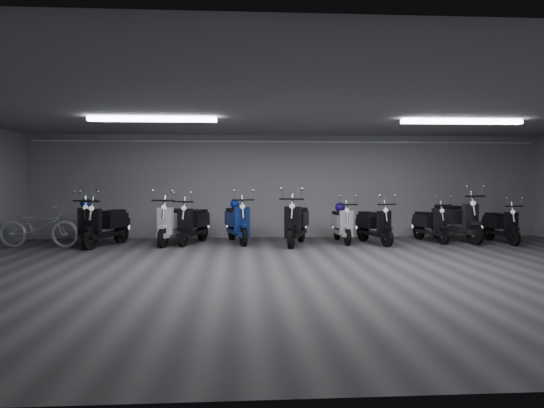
{
  "coord_description": "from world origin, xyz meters",
  "views": [
    {
      "loc": [
        -1.37,
        -8.55,
        1.63
      ],
      "look_at": [
        -0.64,
        2.5,
        1.05
      ],
      "focal_mm": 32.76,
      "sensor_mm": 36.0,
      "label": 1
    }
  ],
  "objects": [
    {
      "name": "scooter_6",
      "position": [
        1.21,
        3.76,
        0.62
      ],
      "size": [
        0.61,
        1.67,
        1.23
      ],
      "primitive_type": null,
      "rotation": [
        0.0,
        0.0,
        0.04
      ],
      "color": "silver",
      "rests_on": "floor"
    },
    {
      "name": "conduit",
      "position": [
        0.0,
        4.92,
        2.62
      ],
      "size": [
        13.6,
        0.05,
        0.05
      ],
      "primitive_type": "cylinder",
      "rotation": [
        0.0,
        1.57,
        0.0
      ],
      "color": "white",
      "rests_on": "back_wall"
    },
    {
      "name": "bicycle",
      "position": [
        -6.06,
        3.34,
        0.61
      ],
      "size": [
        1.94,
        0.86,
        1.22
      ],
      "primitive_type": "imported",
      "rotation": [
        0.0,
        0.0,
        1.46
      ],
      "color": "silver",
      "rests_on": "floor"
    },
    {
      "name": "helmet_2",
      "position": [
        -5.16,
        3.96,
        0.99
      ],
      "size": [
        0.28,
        0.28,
        0.28
      ],
      "primitive_type": "sphere",
      "color": "#0D2098",
      "rests_on": "scooter_0"
    },
    {
      "name": "scooter_9",
      "position": [
        4.17,
        3.74,
        0.74
      ],
      "size": [
        1.2,
        2.09,
        1.48
      ],
      "primitive_type": null,
      "rotation": [
        0.0,
        0.0,
        0.29
      ],
      "color": "black",
      "rests_on": "floor"
    },
    {
      "name": "scooter_5",
      "position": [
        0.01,
        3.38,
        0.71
      ],
      "size": [
        1.19,
        2.02,
        1.42
      ],
      "primitive_type": null,
      "rotation": [
        0.0,
        0.0,
        -0.31
      ],
      "color": "black",
      "rests_on": "floor"
    },
    {
      "name": "helmet_0",
      "position": [
        1.21,
        3.99,
        0.89
      ],
      "size": [
        0.25,
        0.25,
        0.25
      ],
      "primitive_type": "sphere",
      "color": "#230C8C",
      "rests_on": "scooter_6"
    },
    {
      "name": "scooter_7",
      "position": [
        1.96,
        3.44,
        0.63
      ],
      "size": [
        1.0,
        1.77,
        1.25
      ],
      "primitive_type": null,
      "rotation": [
        0.0,
        0.0,
        0.28
      ],
      "color": "black",
      "rests_on": "floor"
    },
    {
      "name": "scooter_3",
      "position": [
        -2.52,
        3.77,
        0.67
      ],
      "size": [
        1.14,
        1.89,
        1.33
      ],
      "primitive_type": null,
      "rotation": [
        0.0,
        0.0,
        -0.33
      ],
      "color": "black",
      "rests_on": "floor"
    },
    {
      "name": "scooter_8",
      "position": [
        3.5,
        3.74,
        0.6
      ],
      "size": [
        0.86,
        1.69,
        1.2
      ],
      "primitive_type": null,
      "rotation": [
        0.0,
        0.0,
        0.21
      ],
      "color": "black",
      "rests_on": "floor"
    },
    {
      "name": "helmet_1",
      "position": [
        -1.49,
        4.08,
        0.97
      ],
      "size": [
        0.23,
        0.23,
        0.23
      ],
      "primitive_type": "sphere",
      "color": "navy",
      "rests_on": "scooter_4"
    },
    {
      "name": "fluor_strip_right",
      "position": [
        3.0,
        1.0,
        2.74
      ],
      "size": [
        2.4,
        0.18,
        0.08
      ],
      "primitive_type": "cube",
      "color": "white",
      "rests_on": "ceiling"
    },
    {
      "name": "scooter_2",
      "position": [
        -3.01,
        3.68,
        0.69
      ],
      "size": [
        1.05,
        1.94,
        1.38
      ],
      "primitive_type": null,
      "rotation": [
        0.0,
        0.0,
        -0.25
      ],
      "color": "silver",
      "rests_on": "floor"
    },
    {
      "name": "fluor_strip_left",
      "position": [
        -3.0,
        1.0,
        2.74
      ],
      "size": [
        2.4,
        0.18,
        0.08
      ],
      "primitive_type": "cube",
      "color": "white",
      "rests_on": "ceiling"
    },
    {
      "name": "floor",
      "position": [
        0.0,
        0.0,
        -0.01
      ],
      "size": [
        14.0,
        10.0,
        0.01
      ],
      "primitive_type": "cube",
      "color": "#3E3D40",
      "rests_on": "ground"
    },
    {
      "name": "back_wall",
      "position": [
        0.0,
        5.0,
        1.4
      ],
      "size": [
        14.0,
        0.01,
        2.8
      ],
      "primitive_type": "cube",
      "color": "gray",
      "rests_on": "ground"
    },
    {
      "name": "scooter_1",
      "position": [
        -4.55,
        3.43,
        0.69
      ],
      "size": [
        1.22,
        1.94,
        1.37
      ],
      "primitive_type": null,
      "rotation": [
        0.0,
        0.0,
        -0.36
      ],
      "color": "black",
      "rests_on": "floor"
    },
    {
      "name": "ceiling",
      "position": [
        0.0,
        0.0,
        2.8
      ],
      "size": [
        14.0,
        10.0,
        0.01
      ],
      "primitive_type": "cube",
      "color": "slate",
      "rests_on": "ground"
    },
    {
      "name": "scooter_10",
      "position": [
        5.15,
        3.38,
        0.59
      ],
      "size": [
        0.65,
        1.63,
        1.19
      ],
      "primitive_type": null,
      "rotation": [
        0.0,
        0.0,
        0.07
      ],
      "color": "black",
      "rests_on": "floor"
    },
    {
      "name": "front_wall",
      "position": [
        0.0,
        -5.0,
        1.4
      ],
      "size": [
        14.0,
        0.01,
        2.8
      ],
      "primitive_type": "cube",
      "color": "gray",
      "rests_on": "ground"
    },
    {
      "name": "scooter_0",
      "position": [
        -5.09,
        3.71,
        0.69
      ],
      "size": [
        1.09,
        1.94,
        1.38
      ],
      "primitive_type": null,
      "rotation": [
        0.0,
        0.0,
        0.27
      ],
      "color": "black",
      "rests_on": "floor"
    },
    {
      "name": "scooter_4",
      "position": [
        -1.43,
        3.83,
        0.69
      ],
      "size": [
        1.04,
        1.94,
        1.38
      ],
      "primitive_type": null,
      "rotation": [
        0.0,
        0.0,
        0.24
      ],
      "color": "navy",
      "rests_on": "floor"
    }
  ]
}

